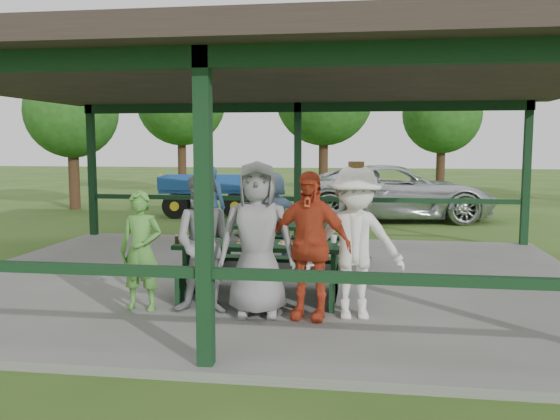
% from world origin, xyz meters
% --- Properties ---
extents(ground, '(90.00, 90.00, 0.00)m').
position_xyz_m(ground, '(0.00, 0.00, 0.00)').
color(ground, '#2E5019').
rests_on(ground, ground).
extents(concrete_slab, '(10.00, 8.00, 0.10)m').
position_xyz_m(concrete_slab, '(0.00, 0.00, 0.05)').
color(concrete_slab, slate).
rests_on(concrete_slab, ground).
extents(pavilion_structure, '(10.60, 8.60, 3.24)m').
position_xyz_m(pavilion_structure, '(0.00, 0.00, 3.17)').
color(pavilion_structure, black).
rests_on(pavilion_structure, concrete_slab).
extents(picnic_table_near, '(2.37, 1.39, 0.75)m').
position_xyz_m(picnic_table_near, '(0.09, -1.20, 0.57)').
color(picnic_table_near, black).
rests_on(picnic_table_near, concrete_slab).
extents(picnic_table_far, '(2.61, 1.39, 0.75)m').
position_xyz_m(picnic_table_far, '(0.11, 0.80, 0.58)').
color(picnic_table_far, black).
rests_on(picnic_table_far, concrete_slab).
extents(table_setting, '(2.46, 0.45, 0.10)m').
position_xyz_m(table_setting, '(0.17, -1.16, 0.88)').
color(table_setting, white).
rests_on(table_setting, picnic_table_near).
extents(contestant_green, '(0.56, 0.37, 1.53)m').
position_xyz_m(contestant_green, '(-1.32, -2.07, 0.86)').
color(contestant_green, '#549C3C').
rests_on(contestant_green, concrete_slab).
extents(contestant_grey_left, '(0.90, 0.72, 1.76)m').
position_xyz_m(contestant_grey_left, '(-0.46, -2.07, 0.98)').
color(contestant_grey_left, gray).
rests_on(contestant_grey_left, concrete_slab).
extents(contestant_grey_mid, '(1.01, 0.74, 1.91)m').
position_xyz_m(contestant_grey_mid, '(0.19, -2.10, 1.06)').
color(contestant_grey_mid, gray).
rests_on(contestant_grey_mid, concrete_slab).
extents(contestant_red, '(1.12, 0.64, 1.80)m').
position_xyz_m(contestant_red, '(0.82, -2.12, 1.00)').
color(contestant_red, '#C23F21').
rests_on(contestant_red, concrete_slab).
extents(contestant_white_fedora, '(1.29, 0.87, 1.91)m').
position_xyz_m(contestant_white_fedora, '(1.38, -2.02, 1.03)').
color(contestant_white_fedora, white).
rests_on(contestant_white_fedora, concrete_slab).
extents(spectator_lblue, '(1.54, 0.89, 1.59)m').
position_xyz_m(spectator_lblue, '(-0.22, 1.77, 0.89)').
color(spectator_lblue, '#8CB1D9').
rests_on(spectator_lblue, concrete_slab).
extents(spectator_blue, '(0.64, 0.44, 1.69)m').
position_xyz_m(spectator_blue, '(-1.59, 2.30, 0.95)').
color(spectator_blue, '#4576B5').
rests_on(spectator_blue, concrete_slab).
extents(spectator_grey, '(0.88, 0.73, 1.63)m').
position_xyz_m(spectator_grey, '(1.24, 1.54, 0.91)').
color(spectator_grey, gray).
rests_on(spectator_grey, concrete_slab).
extents(pickup_truck, '(6.10, 3.51, 1.60)m').
position_xyz_m(pickup_truck, '(2.31, 8.27, 0.80)').
color(pickup_truck, silver).
rests_on(pickup_truck, ground).
extents(farm_trailer, '(3.85, 2.03, 1.33)m').
position_xyz_m(farm_trailer, '(-3.34, 8.53, 0.66)').
color(farm_trailer, navy).
rests_on(farm_trailer, ground).
extents(tree_far_left, '(3.78, 3.78, 5.91)m').
position_xyz_m(tree_far_left, '(-6.37, 15.49, 4.00)').
color(tree_far_left, '#312213').
rests_on(tree_far_left, ground).
extents(tree_left, '(3.78, 3.78, 5.91)m').
position_xyz_m(tree_left, '(-0.18, 14.03, 4.00)').
color(tree_left, '#312213').
rests_on(tree_left, ground).
extents(tree_mid, '(3.21, 3.21, 5.02)m').
position_xyz_m(tree_mid, '(4.52, 16.08, 3.39)').
color(tree_mid, '#312213').
rests_on(tree_mid, ground).
extents(tree_edge_left, '(3.09, 3.09, 4.83)m').
position_xyz_m(tree_edge_left, '(-8.31, 9.66, 3.26)').
color(tree_edge_left, '#312213').
rests_on(tree_edge_left, ground).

